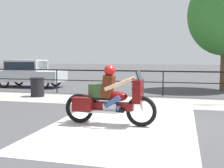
{
  "coord_description": "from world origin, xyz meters",
  "views": [
    {
      "loc": [
        0.9,
        -7.31,
        1.74
      ],
      "look_at": [
        -1.08,
        0.35,
        0.97
      ],
      "focal_mm": 45.0,
      "sensor_mm": 36.0,
      "label": 1
    }
  ],
  "objects": [
    {
      "name": "ground_plane",
      "position": [
        0.0,
        0.0,
        0.0
      ],
      "size": [
        120.0,
        120.0,
        0.0
      ],
      "primitive_type": "plane",
      "color": "#424244"
    },
    {
      "name": "sidewalk_band",
      "position": [
        0.0,
        3.4,
        0.01
      ],
      "size": [
        44.0,
        2.4,
        0.01
      ],
      "primitive_type": "cube",
      "color": "#99968E",
      "rests_on": "ground"
    },
    {
      "name": "crosswalk_band",
      "position": [
        -0.6,
        -0.2,
        0.0
      ],
      "size": [
        3.61,
        6.0,
        0.01
      ],
      "primitive_type": "cube",
      "color": "silver",
      "rests_on": "ground"
    },
    {
      "name": "fence_railing",
      "position": [
        0.0,
        5.16,
        0.9
      ],
      "size": [
        36.0,
        0.05,
        1.14
      ],
      "color": "black",
      "rests_on": "ground"
    },
    {
      "name": "motorcycle",
      "position": [
        -0.95,
        -0.47,
        0.68
      ],
      "size": [
        2.42,
        0.76,
        1.54
      ],
      "rotation": [
        0.0,
        0.0,
        0.01
      ],
      "color": "black",
      "rests_on": "ground"
    },
    {
      "name": "parked_car",
      "position": [
        -7.82,
        7.13,
        0.9
      ],
      "size": [
        3.98,
        1.62,
        1.58
      ],
      "rotation": [
        0.0,
        0.0,
        0.01
      ],
      "color": "#B7BCC4",
      "rests_on": "ground"
    },
    {
      "name": "trash_bin",
      "position": [
        -5.32,
        3.69,
        0.42
      ],
      "size": [
        0.61,
        0.61,
        0.84
      ],
      "color": "black",
      "rests_on": "ground"
    }
  ]
}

